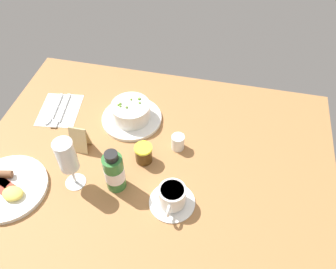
{
  "coord_description": "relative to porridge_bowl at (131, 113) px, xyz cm",
  "views": [
    {
      "loc": [
        -18.27,
        61.0,
        85.19
      ],
      "look_at": [
        -3.65,
        -5.16,
        7.72
      ],
      "focal_mm": 36.81,
      "sensor_mm": 36.0,
      "label": 1
    }
  ],
  "objects": [
    {
      "name": "breakfast_plate",
      "position": [
        26.91,
        34.42,
        -2.36
      ],
      "size": [
        22.64,
        22.64,
        3.7
      ],
      "color": "white",
      "rests_on": "ground_plane"
    },
    {
      "name": "cutlery_setting",
      "position": [
        26.07,
        1.5,
        -3.05
      ],
      "size": [
        15.55,
        18.01,
        0.9
      ],
      "color": "white",
      "rests_on": "ground_plane"
    },
    {
      "name": "sauce_bottle_green",
      "position": [
        -3.17,
        26.24,
        3.27
      ],
      "size": [
        5.74,
        5.74,
        14.73
      ],
      "color": "#337233",
      "rests_on": "ground_plane"
    },
    {
      "name": "menu_card",
      "position": [
        12.04,
        15.23,
        1.22
      ],
      "size": [
        5.47,
        4.55,
        9.16
      ],
      "color": "#CEB57F",
      "rests_on": "ground_plane"
    },
    {
      "name": "ground_plane",
      "position": [
        -11.32,
        15.7,
        -4.81
      ],
      "size": [
        110.0,
        84.0,
        3.0
      ],
      "primitive_type": "cube",
      "color": "#9E6B3D"
    },
    {
      "name": "creamer_jug",
      "position": [
        -17.78,
        8.55,
        -0.63
      ],
      "size": [
        4.54,
        4.62,
        5.69
      ],
      "color": "white",
      "rests_on": "ground_plane"
    },
    {
      "name": "wine_glass",
      "position": [
        8.9,
        27.96,
        8.56
      ],
      "size": [
        6.02,
        6.02,
        17.88
      ],
      "color": "white",
      "rests_on": "ground_plane"
    },
    {
      "name": "porridge_bowl",
      "position": [
        0.0,
        0.0,
        0.0
      ],
      "size": [
        20.26,
        20.26,
        7.67
      ],
      "color": "white",
      "rests_on": "ground_plane"
    },
    {
      "name": "coffee_cup",
      "position": [
        -20.12,
        28.62,
        -0.2
      ],
      "size": [
        12.97,
        13.08,
        6.83
      ],
      "color": "white",
      "rests_on": "ground_plane"
    },
    {
      "name": "jam_jar",
      "position": [
        -8.56,
        15.6,
        -0.22
      ],
      "size": [
        5.41,
        5.41,
        6.12
      ],
      "color": "#452B0E",
      "rests_on": "ground_plane"
    }
  ]
}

